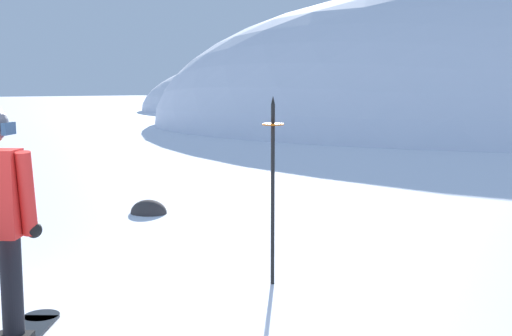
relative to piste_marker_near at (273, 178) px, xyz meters
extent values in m
ellipsoid|color=white|center=(-6.71, 28.34, -1.01)|extent=(33.21, 29.89, 13.73)
ellipsoid|color=white|center=(-25.79, 42.68, -1.01)|extent=(27.30, 24.57, 9.81)
cylinder|color=black|center=(-1.03, -1.80, -1.00)|extent=(0.28, 0.28, 0.02)
cylinder|color=black|center=(-0.73, -2.25, -0.57)|extent=(0.15, 0.15, 0.82)
cylinder|color=red|center=(-0.40, -2.32, 0.13)|extent=(0.18, 0.20, 0.57)
sphere|color=black|center=(-0.41, -2.28, -0.12)|extent=(0.11, 0.11, 0.11)
cube|color=navy|center=(-0.49, -2.38, 0.55)|extent=(0.12, 0.16, 0.08)
cylinder|color=black|center=(0.00, 0.00, -0.17)|extent=(0.04, 0.04, 1.68)
cylinder|color=orange|center=(0.00, 0.00, 0.49)|extent=(0.20, 0.20, 0.02)
cone|color=black|center=(0.00, 0.00, 0.71)|extent=(0.04, 0.04, 0.08)
ellipsoid|color=#282628|center=(-4.17, -0.02, -1.01)|extent=(0.62, 0.53, 0.43)
ellipsoid|color=#383333|center=(-3.38, 1.83, -1.01)|extent=(0.57, 0.49, 0.40)
camera|label=1|loc=(3.15, -4.83, 0.80)|focal=44.47mm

